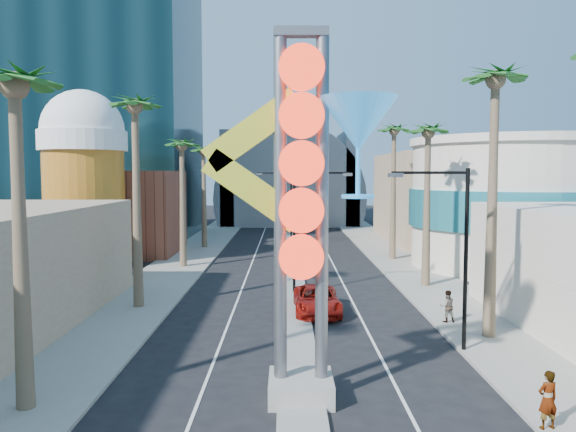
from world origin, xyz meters
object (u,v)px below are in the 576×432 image
object	(u,v)px
neon_sign	(326,187)
pedestrian_b	(447,306)
red_pickup	(317,300)
pedestrian_a	(548,400)

from	to	relation	value
neon_sign	pedestrian_b	world-z (taller)	neon_sign
pedestrian_b	red_pickup	bearing A→B (deg)	-25.08
neon_sign	pedestrian_b	xyz separation A→B (m)	(6.94, 9.56, -6.34)
neon_sign	pedestrian_a	bearing A→B (deg)	-21.30
red_pickup	pedestrian_a	xyz separation A→B (m)	(6.10, -14.48, 0.29)
neon_sign	red_pickup	size ratio (longest dim) A/B	2.34
neon_sign	pedestrian_a	size ratio (longest dim) A/B	7.05
pedestrian_a	neon_sign	bearing A→B (deg)	-34.31
pedestrian_a	pedestrian_b	xyz separation A→B (m)	(0.46, 12.09, -0.07)
red_pickup	pedestrian_b	bearing A→B (deg)	-21.21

